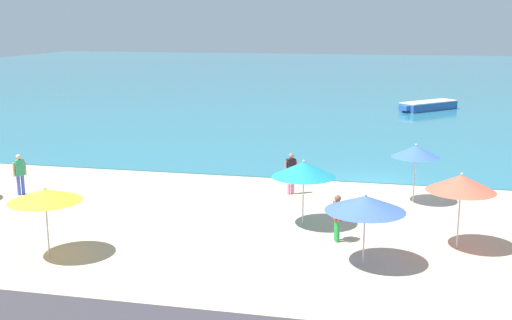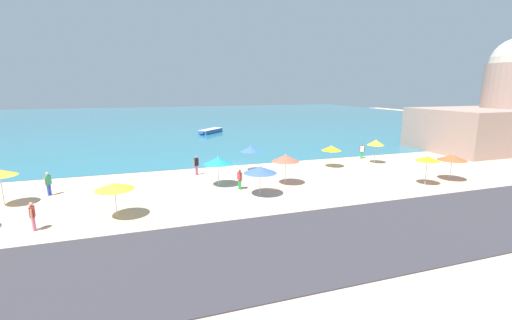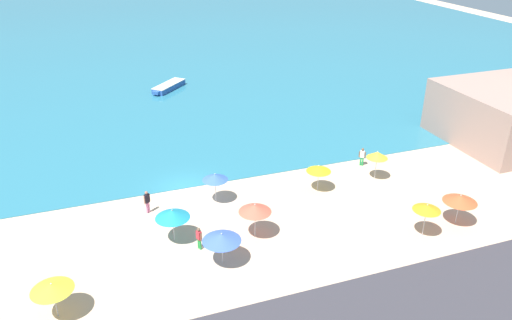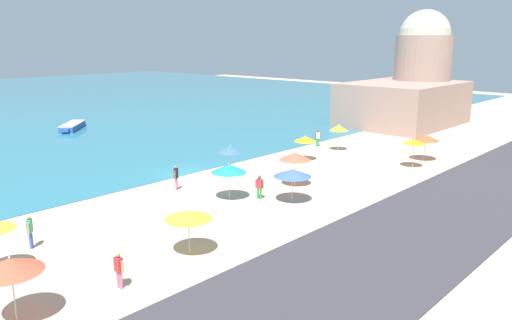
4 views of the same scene
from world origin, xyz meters
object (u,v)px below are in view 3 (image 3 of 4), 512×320
at_px(beach_umbrella_3, 172,214).
at_px(beach_umbrella_5, 215,177).
at_px(beach_umbrella_6, 222,237).
at_px(beach_umbrella_10, 52,287).
at_px(bather_0, 199,237).
at_px(beach_umbrella_8, 460,199).
at_px(beach_umbrella_0, 319,168).
at_px(bather_3, 362,156).
at_px(beach_umbrella_9, 377,155).
at_px(bather_1, 147,201).
at_px(beach_umbrella_1, 255,208).
at_px(skiff_nearshore, 169,87).
at_px(beach_umbrella_7, 427,208).

distance_m(beach_umbrella_3, beach_umbrella_5, 5.48).
relative_size(beach_umbrella_6, beach_umbrella_10, 1.07).
height_order(beach_umbrella_3, bather_0, beach_umbrella_3).
bearing_deg(beach_umbrella_8, bather_0, 170.09).
height_order(beach_umbrella_8, bather_0, beach_umbrella_8).
bearing_deg(beach_umbrella_0, bather_3, 25.68).
distance_m(beach_umbrella_8, bather_3, 10.17).
relative_size(beach_umbrella_9, bather_3, 1.54).
height_order(beach_umbrella_0, bather_1, beach_umbrella_0).
bearing_deg(beach_umbrella_1, beach_umbrella_9, 20.03).
xyz_separation_m(beach_umbrella_0, beach_umbrella_8, (7.00, -7.40, 0.07)).
distance_m(beach_umbrella_8, beach_umbrella_10, 26.01).
height_order(beach_umbrella_3, bather_3, beach_umbrella_3).
bearing_deg(beach_umbrella_10, beach_umbrella_8, 0.56).
relative_size(bather_1, skiff_nearshore, 0.36).
relative_size(beach_umbrella_3, beach_umbrella_10, 1.07).
distance_m(beach_umbrella_7, beach_umbrella_10, 22.93).
xyz_separation_m(bather_0, bather_3, (15.85, 6.94, 0.02)).
height_order(beach_umbrella_0, bather_3, beach_umbrella_0).
xyz_separation_m(beach_umbrella_3, beach_umbrella_8, (18.80, -4.47, -0.10)).
bearing_deg(bather_1, beach_umbrella_1, -40.28).
distance_m(beach_umbrella_5, bather_0, 5.98).
height_order(beach_umbrella_3, beach_umbrella_6, beach_umbrella_3).
relative_size(beach_umbrella_7, beach_umbrella_8, 1.05).
xyz_separation_m(beach_umbrella_0, beach_umbrella_5, (-7.91, 0.93, 0.21)).
relative_size(beach_umbrella_10, skiff_nearshore, 0.46).
height_order(beach_umbrella_10, bather_1, beach_umbrella_10).
distance_m(beach_umbrella_10, bather_1, 10.72).
height_order(beach_umbrella_5, bather_3, beach_umbrella_5).
xyz_separation_m(beach_umbrella_1, beach_umbrella_6, (-2.85, -2.07, -0.25)).
distance_m(beach_umbrella_8, skiff_nearshore, 38.32).
bearing_deg(beach_umbrella_6, beach_umbrella_10, -171.72).
xyz_separation_m(beach_umbrella_1, bather_1, (-6.26, 5.31, -1.17)).
relative_size(beach_umbrella_3, beach_umbrella_7, 0.99).
distance_m(beach_umbrella_1, beach_umbrella_8, 14.01).
xyz_separation_m(beach_umbrella_7, beach_umbrella_8, (3.07, 0.46, -0.19)).
bearing_deg(beach_umbrella_8, beach_umbrella_5, 150.82).
bearing_deg(bather_1, skiff_nearshore, 76.43).
bearing_deg(beach_umbrella_3, beach_umbrella_7, -17.39).
bearing_deg(beach_umbrella_5, beach_umbrella_10, -142.28).
bearing_deg(beach_umbrella_6, beach_umbrella_0, 33.45).
xyz_separation_m(bather_0, skiff_nearshore, (4.17, 32.87, -0.47)).
height_order(beach_umbrella_3, bather_1, beach_umbrella_3).
relative_size(beach_umbrella_5, beach_umbrella_10, 1.08).
distance_m(beach_umbrella_1, beach_umbrella_10, 12.84).
xyz_separation_m(beach_umbrella_1, beach_umbrella_3, (-5.16, 1.26, -0.11)).
bearing_deg(beach_umbrella_0, beach_umbrella_7, -63.44).
height_order(beach_umbrella_0, beach_umbrella_6, beach_umbrella_6).
xyz_separation_m(beach_umbrella_7, beach_umbrella_9, (1.24, 7.96, 0.01)).
bearing_deg(bather_0, beach_umbrella_9, 15.92).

